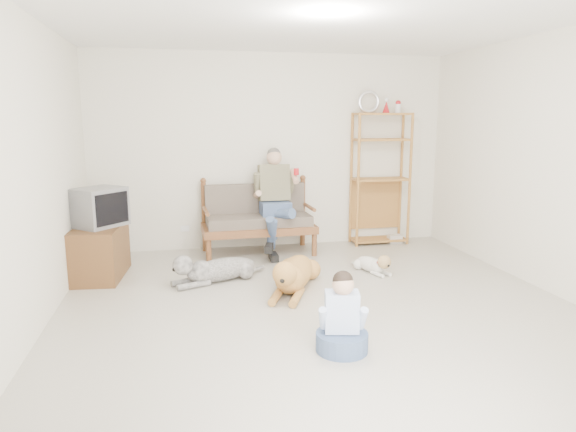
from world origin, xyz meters
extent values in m
plane|color=beige|center=(0.00, 0.00, 0.00)|extent=(5.50, 5.50, 0.00)
plane|color=white|center=(0.00, 0.00, 2.70)|extent=(5.50, 5.50, 0.00)
plane|color=silver|center=(0.00, 2.75, 1.35)|extent=(5.00, 0.00, 5.00)
plane|color=silver|center=(0.00, -2.75, 1.35)|extent=(5.00, 0.00, 5.00)
plane|color=silver|center=(-2.50, 0.00, 1.35)|extent=(0.00, 5.50, 5.50)
plane|color=silver|center=(2.50, 0.00, 1.35)|extent=(0.00, 5.50, 5.50)
cube|color=brown|center=(-0.27, 2.32, 0.35)|extent=(1.52, 0.74, 0.10)
cube|color=#68594F|center=(-0.27, 2.32, 0.47)|extent=(1.40, 0.64, 0.13)
cube|color=#68594F|center=(-0.27, 2.56, 0.70)|extent=(1.38, 0.16, 0.45)
cylinder|color=brown|center=(-0.27, 2.62, 0.90)|extent=(1.40, 0.09, 0.05)
cylinder|color=brown|center=(-0.97, 2.02, 0.15)|extent=(0.07, 0.07, 0.30)
cylinder|color=brown|center=(-0.97, 2.62, 0.47)|extent=(0.07, 0.07, 0.95)
cylinder|color=brown|center=(0.43, 2.02, 0.15)|extent=(0.07, 0.07, 0.30)
cylinder|color=brown|center=(0.43, 2.62, 0.47)|extent=(0.07, 0.07, 0.95)
cube|color=#465D81|center=(-0.04, 2.31, 0.61)|extent=(0.39, 0.37, 0.19)
cube|color=#827B5B|center=(-0.04, 2.40, 0.95)|extent=(0.41, 0.28, 0.51)
sphere|color=tan|center=(-0.04, 2.37, 1.29)|extent=(0.20, 0.20, 0.20)
sphere|color=#58534E|center=(-0.04, 2.39, 1.33)|extent=(0.18, 0.18, 0.18)
cylinder|color=red|center=(0.22, 2.19, 1.12)|extent=(0.07, 0.07, 0.09)
cube|color=#BC883B|center=(1.55, 2.55, 1.87)|extent=(0.80, 0.33, 0.03)
torus|color=silver|center=(1.34, 2.55, 2.04)|extent=(0.32, 0.05, 0.32)
cone|color=red|center=(1.60, 2.55, 1.97)|extent=(0.10, 0.10, 0.17)
cylinder|color=#BC883B|center=(1.16, 2.40, 0.94)|extent=(0.04, 0.04, 1.89)
cylinder|color=#BC883B|center=(1.16, 2.70, 0.94)|extent=(0.04, 0.04, 1.89)
cylinder|color=#BC883B|center=(1.94, 2.40, 0.94)|extent=(0.04, 0.04, 1.89)
cylinder|color=#BC883B|center=(1.94, 2.70, 0.94)|extent=(0.04, 0.04, 1.89)
cube|color=silver|center=(1.78, 2.49, 0.06)|extent=(0.19, 0.14, 0.12)
cube|color=brown|center=(-2.22, 1.65, 0.30)|extent=(0.59, 0.94, 0.60)
cube|color=brown|center=(-2.46, 1.43, 0.30)|extent=(0.06, 0.40, 0.50)
cube|color=brown|center=(-2.46, 1.87, 0.30)|extent=(0.06, 0.40, 0.50)
cube|color=slate|center=(-2.20, 1.66, 0.82)|extent=(0.67, 0.68, 0.44)
cube|color=black|center=(-2.04, 1.52, 0.82)|extent=(0.31, 0.35, 0.35)
cube|color=white|center=(-1.25, 2.73, 0.30)|extent=(0.12, 0.02, 0.08)
ellipsoid|color=gold|center=(-0.09, 0.84, 0.16)|extent=(0.72, 1.05, 0.31)
sphere|color=gold|center=(-0.21, 0.57, 0.18)|extent=(0.31, 0.31, 0.31)
sphere|color=gold|center=(-0.31, 0.35, 0.31)|extent=(0.24, 0.24, 0.24)
ellipsoid|color=gold|center=(-0.35, 0.24, 0.29)|extent=(0.17, 0.20, 0.09)
cylinder|color=gold|center=(0.10, 1.30, 0.06)|extent=(0.07, 0.40, 0.05)
ellipsoid|color=gold|center=(-0.38, 0.40, 0.31)|extent=(0.08, 0.09, 0.12)
ellipsoid|color=gold|center=(-0.22, 0.33, 0.31)|extent=(0.08, 0.09, 0.12)
ellipsoid|color=silver|center=(-0.86, 1.23, 0.13)|extent=(0.89, 0.58, 0.25)
sphere|color=silver|center=(-1.10, 1.13, 0.14)|extent=(0.25, 0.25, 0.25)
sphere|color=silver|center=(-1.29, 1.05, 0.25)|extent=(0.22, 0.22, 0.22)
ellipsoid|color=silver|center=(-1.38, 1.02, 0.23)|extent=(0.18, 0.15, 0.08)
cylinder|color=silver|center=(-0.47, 1.38, 0.05)|extent=(0.28, 0.26, 0.04)
ellipsoid|color=silver|center=(-1.30, 1.13, 0.25)|extent=(0.08, 0.07, 0.11)
ellipsoid|color=silver|center=(-1.24, 0.99, 0.25)|extent=(0.08, 0.07, 0.11)
ellipsoid|color=white|center=(0.91, 1.21, 0.09)|extent=(0.33, 0.48, 0.17)
sphere|color=white|center=(0.96, 1.09, 0.10)|extent=(0.17, 0.17, 0.17)
sphere|color=tan|center=(1.00, 0.98, 0.17)|extent=(0.16, 0.16, 0.16)
ellipsoid|color=tan|center=(1.02, 0.92, 0.16)|extent=(0.10, 0.13, 0.06)
cylinder|color=white|center=(0.84, 1.42, 0.03)|extent=(0.13, 0.15, 0.03)
cone|color=tan|center=(0.94, 0.98, 0.22)|extent=(0.05, 0.05, 0.06)
cone|color=tan|center=(1.04, 1.02, 0.22)|extent=(0.05, 0.05, 0.06)
torus|color=red|center=(0.99, 1.00, 0.16)|extent=(0.15, 0.15, 0.02)
cylinder|color=#465D81|center=(-0.07, -0.77, 0.08)|extent=(0.42, 0.42, 0.15)
cube|color=silver|center=(-0.07, -0.75, 0.32)|extent=(0.29, 0.22, 0.32)
sphere|color=tan|center=(-0.07, -0.77, 0.55)|extent=(0.17, 0.17, 0.17)
sphere|color=black|center=(-0.07, -0.76, 0.58)|extent=(0.16, 0.16, 0.16)
camera|label=1|loc=(-1.27, -4.40, 1.82)|focal=32.00mm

